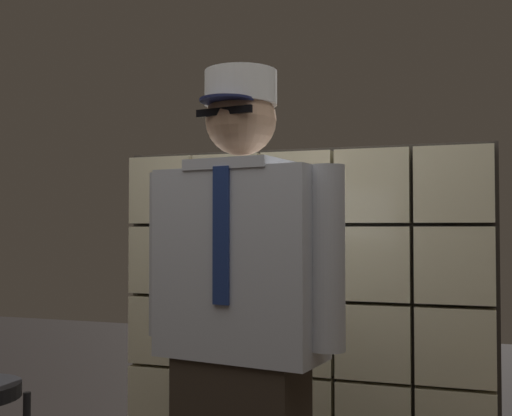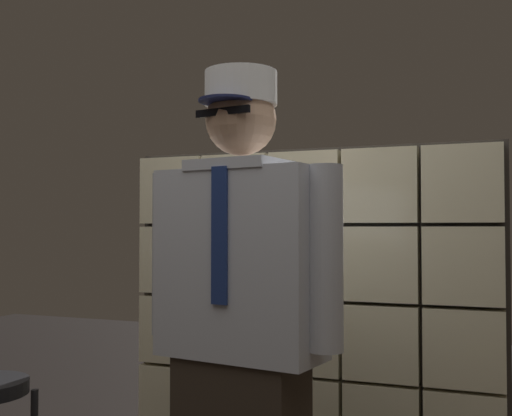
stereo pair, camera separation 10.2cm
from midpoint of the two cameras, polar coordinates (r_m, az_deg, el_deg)
name	(u,v)px [view 1 (the left image)]	position (r m, az deg, el deg)	size (l,w,h in m)	color
glass_block_wall	(298,337)	(2.80, 2.78, -11.67)	(1.67, 0.10, 1.67)	beige
standing_person	(240,335)	(2.08, -2.87, -11.47)	(0.73, 0.35, 1.81)	#382D23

